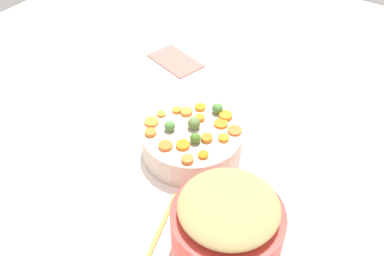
{
  "coord_description": "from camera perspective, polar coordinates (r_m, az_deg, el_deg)",
  "views": [
    {
      "loc": [
        0.49,
        -0.78,
        0.91
      ],
      "look_at": [
        -0.02,
        -0.05,
        0.11
      ],
      "focal_mm": 40.26,
      "sensor_mm": 36.0,
      "label": 1
    }
  ],
  "objects": [
    {
      "name": "brussels_sprout_2",
      "position": [
        1.19,
        0.28,
        0.64
      ],
      "size": [
        0.04,
        0.04,
        0.04
      ],
      "primitive_type": "sphere",
      "color": "#5E7A3D",
      "rests_on": "serving_bowl_carrots"
    },
    {
      "name": "dish_towel",
      "position": [
        1.62,
        -2.21,
        8.88
      ],
      "size": [
        0.22,
        0.17,
        0.01
      ],
      "primitive_type": "cube",
      "rotation": [
        0.0,
        0.0,
        -0.26
      ],
      "color": "#AF6C63",
      "rests_on": "tabletop"
    },
    {
      "name": "carrot_slice_4",
      "position": [
        1.17,
        4.21,
        -1.35
      ],
      "size": [
        0.04,
        0.04,
        0.01
      ],
      "primitive_type": "cylinder",
      "rotation": [
        0.0,
        0.0,
        0.56
      ],
      "color": "orange",
      "rests_on": "serving_bowl_carrots"
    },
    {
      "name": "carrot_slice_15",
      "position": [
        1.25,
        -0.65,
        2.23
      ],
      "size": [
        0.05,
        0.05,
        0.01
      ],
      "primitive_type": "cylinder",
      "rotation": [
        0.0,
        0.0,
        0.95
      ],
      "color": "orange",
      "rests_on": "serving_bowl_carrots"
    },
    {
      "name": "carrot_slice_5",
      "position": [
        1.19,
        5.68,
        -0.34
      ],
      "size": [
        0.05,
        0.05,
        0.01
      ],
      "primitive_type": "cylinder",
      "rotation": [
        0.0,
        0.0,
        1.91
      ],
      "color": "orange",
      "rests_on": "serving_bowl_carrots"
    },
    {
      "name": "carrot_slice_9",
      "position": [
        1.22,
        1.02,
        1.31
      ],
      "size": [
        0.04,
        0.04,
        0.01
      ],
      "primitive_type": "cylinder",
      "rotation": [
        0.0,
        0.0,
        2.42
      ],
      "color": "orange",
      "rests_on": "serving_bowl_carrots"
    },
    {
      "name": "carrot_slice_6",
      "position": [
        1.22,
        -5.4,
        0.81
      ],
      "size": [
        0.06,
        0.06,
        0.01
      ],
      "primitive_type": "cylinder",
      "rotation": [
        0.0,
        0.0,
        3.89
      ],
      "color": "orange",
      "rests_on": "serving_bowl_carrots"
    },
    {
      "name": "carrot_slice_7",
      "position": [
        1.14,
        -1.19,
        -2.28
      ],
      "size": [
        0.05,
        0.05,
        0.01
      ],
      "primitive_type": "cylinder",
      "rotation": [
        0.0,
        0.0,
        3.44
      ],
      "color": "orange",
      "rests_on": "serving_bowl_carrots"
    },
    {
      "name": "carrot_slice_2",
      "position": [
        1.11,
        -0.61,
        -4.2
      ],
      "size": [
        0.04,
        0.04,
        0.01
      ],
      "primitive_type": "cylinder",
      "rotation": [
        0.0,
        0.0,
        4.97
      ],
      "color": "orange",
      "rests_on": "serving_bowl_carrots"
    },
    {
      "name": "carrot_slice_1",
      "position": [
        1.18,
        -5.52,
        -0.6
      ],
      "size": [
        0.04,
        0.04,
        0.01
      ],
      "primitive_type": "cylinder",
      "rotation": [
        0.0,
        0.0,
        1.35
      ],
      "color": "orange",
      "rests_on": "serving_bowl_carrots"
    },
    {
      "name": "tabletop",
      "position": [
        1.28,
        1.9,
        -2.42
      ],
      "size": [
        2.4,
        2.4,
        0.02
      ],
      "primitive_type": "cube",
      "color": "white",
      "rests_on": "ground"
    },
    {
      "name": "carrot_slice_13",
      "position": [
        1.25,
        -4.11,
        1.87
      ],
      "size": [
        0.04,
        0.04,
        0.01
      ],
      "primitive_type": "cylinder",
      "rotation": [
        0.0,
        0.0,
        3.78
      ],
      "color": "orange",
      "rests_on": "serving_bowl_carrots"
    },
    {
      "name": "carrot_slice_0",
      "position": [
        1.21,
        3.86,
        0.58
      ],
      "size": [
        0.05,
        0.05,
        0.01
      ],
      "primitive_type": "cylinder",
      "rotation": [
        0.0,
        0.0,
        0.61
      ],
      "color": "orange",
      "rests_on": "serving_bowl_carrots"
    },
    {
      "name": "carrot_slice_8",
      "position": [
        1.24,
        4.46,
        1.64
      ],
      "size": [
        0.05,
        0.05,
        0.01
      ],
      "primitive_type": "cylinder",
      "rotation": [
        0.0,
        0.0,
        2.59
      ],
      "color": "orange",
      "rests_on": "serving_bowl_carrots"
    },
    {
      "name": "brussels_sprout_0",
      "position": [
        1.15,
        0.45,
        -1.36
      ],
      "size": [
        0.03,
        0.03,
        0.03
      ],
      "primitive_type": "sphere",
      "color": "#427623",
      "rests_on": "serving_bowl_carrots"
    },
    {
      "name": "brussels_sprout_1",
      "position": [
        1.19,
        -2.97,
        0.27
      ],
      "size": [
        0.03,
        0.03,
        0.03
      ],
      "primitive_type": "sphere",
      "color": "#4E8741",
      "rests_on": "serving_bowl_carrots"
    },
    {
      "name": "carrot_slice_10",
      "position": [
        1.16,
        1.97,
        -1.37
      ],
      "size": [
        0.04,
        0.04,
        0.01
      ],
      "primitive_type": "cylinder",
      "rotation": [
        0.0,
        0.0,
        5.16
      ],
      "color": "orange",
      "rests_on": "serving_bowl_carrots"
    },
    {
      "name": "stuffing_mound",
      "position": [
        0.91,
        4.9,
        -10.34
      ],
      "size": [
        0.22,
        0.22,
        0.05
      ],
      "primitive_type": "ellipsoid",
      "color": "tan",
      "rests_on": "metal_pot"
    },
    {
      "name": "carrot_slice_14",
      "position": [
        1.25,
        -2.05,
        2.36
      ],
      "size": [
        0.04,
        0.04,
        0.01
      ],
      "primitive_type": "cylinder",
      "rotation": [
        0.0,
        0.0,
        4.1
      ],
      "color": "orange",
      "rests_on": "serving_bowl_carrots"
    },
    {
      "name": "serving_bowl_carrots",
      "position": [
        1.22,
        -0.0,
        -1.81
      ],
      "size": [
        0.28,
        0.28,
        0.08
      ],
      "primitive_type": "cylinder",
      "color": "#C1AE9B",
      "rests_on": "tabletop"
    },
    {
      "name": "brussels_sprout_3",
      "position": [
        1.25,
        3.35,
        2.63
      ],
      "size": [
        0.03,
        0.03,
        0.03
      ],
      "primitive_type": "sphere",
      "color": "#4C863D",
      "rests_on": "serving_bowl_carrots"
    },
    {
      "name": "carrot_slice_12",
      "position": [
        1.12,
        1.49,
        -3.59
      ],
      "size": [
        0.03,
        0.03,
        0.01
      ],
      "primitive_type": "cylinder",
      "rotation": [
        0.0,
        0.0,
        0.3
      ],
      "color": "orange",
      "rests_on": "serving_bowl_carrots"
    },
    {
      "name": "carrot_slice_3",
      "position": [
        1.15,
        -3.53,
        -2.36
      ],
      "size": [
        0.05,
        0.05,
        0.01
      ],
      "primitive_type": "cylinder",
      "rotation": [
        0.0,
        0.0,
        0.58
      ],
      "color": "orange",
      "rests_on": "serving_bowl_carrots"
    },
    {
      "name": "metal_pot",
      "position": [
        0.99,
        4.57,
        -13.78
      ],
      "size": [
        0.25,
        0.25,
        0.15
      ],
      "primitive_type": "cylinder",
      "color": "red",
      "rests_on": "tabletop"
    },
    {
      "name": "carrot_slice_11",
      "position": [
        1.26,
        1.09,
        2.76
      ],
      "size": [
        0.04,
        0.04,
        0.01
      ],
      "primitive_type": "cylinder",
      "rotation": [
        0.0,
        0.0,
        2.66
      ],
      "color": "orange",
      "rests_on": "serving_bowl_carrots"
    }
  ]
}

